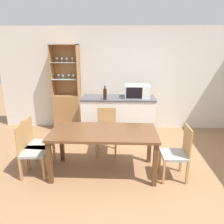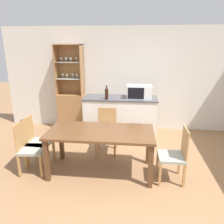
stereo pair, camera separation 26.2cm
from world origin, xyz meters
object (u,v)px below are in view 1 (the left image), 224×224
object	(u,v)px
dining_chair_head_far	(106,132)
wine_bottle	(105,94)
dining_chair_side_right_near	(177,153)
display_cabinet	(68,105)
dining_chair_side_left_near	(31,151)
dining_table	(103,136)
microwave	(137,91)
dining_chair_side_left_far	(37,144)

from	to	relation	value
dining_chair_head_far	wine_bottle	size ratio (longest dim) A/B	3.00
dining_chair_side_right_near	dining_chair_head_far	size ratio (longest dim) A/B	1.00
display_cabinet	dining_chair_side_left_near	size ratio (longest dim) A/B	2.36
dining_table	wine_bottle	world-z (taller)	wine_bottle
dining_table	dining_chair_head_far	bearing A→B (deg)	90.11
dining_table	wine_bottle	size ratio (longest dim) A/B	5.83
dining_chair_side_left_near	microwave	bearing A→B (deg)	126.83
dining_table	microwave	distance (m)	1.67
dining_chair_side_left_far	dining_chair_head_far	size ratio (longest dim) A/B	1.00
display_cabinet	dining_chair_side_left_near	bearing A→B (deg)	-92.96
dining_chair_head_far	wine_bottle	bearing A→B (deg)	-84.89
dining_chair_side_right_near	wine_bottle	bearing A→B (deg)	40.85
dining_chair_side_left_near	dining_table	bearing A→B (deg)	91.81
dining_chair_side_right_near	microwave	distance (m)	1.82
dining_chair_side_right_near	microwave	size ratio (longest dim) A/B	1.67
microwave	wine_bottle	size ratio (longest dim) A/B	1.79
dining_chair_side_right_near	microwave	world-z (taller)	microwave
dining_table	microwave	size ratio (longest dim) A/B	3.25
display_cabinet	microwave	bearing A→B (deg)	-17.12
dining_chair_side_left_near	microwave	size ratio (longest dim) A/B	1.67
dining_chair_head_far	dining_chair_side_left_far	bearing A→B (deg)	25.41
dining_chair_side_left_near	dining_chair_side_right_near	bearing A→B (deg)	85.75
dining_chair_side_left_near	dining_chair_head_far	distance (m)	1.48
display_cabinet	wine_bottle	bearing A→B (deg)	-35.69
dining_chair_side_left_far	wine_bottle	distance (m)	1.74
dining_table	microwave	xyz separation A→B (m)	(0.64, 1.48, 0.45)
dining_chair_side_left_far	wine_bottle	world-z (taller)	wine_bottle
microwave	dining_chair_side_right_near	bearing A→B (deg)	-70.86
dining_chair_side_left_far	wine_bottle	xyz separation A→B (m)	(1.13, 1.15, 0.66)
microwave	wine_bottle	bearing A→B (deg)	-164.06
dining_table	dining_chair_head_far	size ratio (longest dim) A/B	1.94
wine_bottle	dining_chair_head_far	bearing A→B (deg)	-83.22
dining_chair_side_right_near	dining_chair_head_far	world-z (taller)	same
microwave	dining_chair_side_left_far	bearing A→B (deg)	-143.69
microwave	wine_bottle	xyz separation A→B (m)	(-0.70, -0.20, -0.02)
dining_table	dining_chair_side_right_near	size ratio (longest dim) A/B	1.94
dining_chair_side_left_near	wine_bottle	bearing A→B (deg)	136.82
dining_chair_side_right_near	display_cabinet	bearing A→B (deg)	45.77
dining_chair_side_right_near	dining_chair_side_left_near	bearing A→B (deg)	88.96
dining_chair_side_right_near	dining_chair_head_far	distance (m)	1.48
dining_table	dining_chair_head_far	distance (m)	0.77
dining_chair_side_left_near	dining_chair_head_far	world-z (taller)	same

